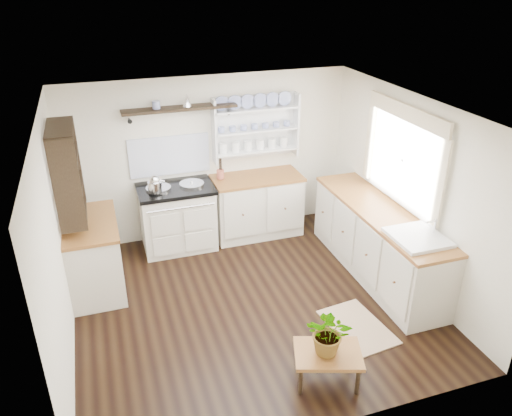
% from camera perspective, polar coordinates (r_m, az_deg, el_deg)
% --- Properties ---
extents(floor, '(4.00, 3.80, 0.01)m').
position_cam_1_polar(floor, '(6.02, -0.50, -10.65)').
color(floor, black).
rests_on(floor, ground).
extents(wall_back, '(4.00, 0.02, 2.30)m').
position_cam_1_polar(wall_back, '(7.10, -5.30, 5.76)').
color(wall_back, silver).
rests_on(wall_back, ground).
extents(wall_right, '(0.02, 3.80, 2.30)m').
position_cam_1_polar(wall_right, '(6.26, 17.17, 1.82)').
color(wall_right, silver).
rests_on(wall_right, ground).
extents(wall_left, '(0.02, 3.80, 2.30)m').
position_cam_1_polar(wall_left, '(5.23, -21.93, -3.89)').
color(wall_left, silver).
rests_on(wall_left, ground).
extents(ceiling, '(4.00, 3.80, 0.01)m').
position_cam_1_polar(ceiling, '(5.00, -0.60, 11.02)').
color(ceiling, white).
rests_on(ceiling, wall_back).
extents(window, '(0.08, 1.55, 1.22)m').
position_cam_1_polar(window, '(6.19, 16.50, 5.81)').
color(window, white).
rests_on(window, wall_right).
extents(aga_cooker, '(1.02, 0.71, 0.94)m').
position_cam_1_polar(aga_cooker, '(6.97, -8.95, -0.99)').
color(aga_cooker, beige).
rests_on(aga_cooker, floor).
extents(back_cabinets, '(1.27, 0.63, 0.90)m').
position_cam_1_polar(back_cabinets, '(7.25, 0.10, 0.40)').
color(back_cabinets, beige).
rests_on(back_cabinets, floor).
extents(right_cabinets, '(0.62, 2.43, 0.90)m').
position_cam_1_polar(right_cabinets, '(6.48, 13.69, -3.73)').
color(right_cabinets, beige).
rests_on(right_cabinets, floor).
extents(belfast_sink, '(0.55, 0.60, 0.45)m').
position_cam_1_polar(belfast_sink, '(5.78, 17.84, -4.24)').
color(belfast_sink, white).
rests_on(belfast_sink, right_cabinets).
extents(left_cabinets, '(0.62, 1.13, 0.90)m').
position_cam_1_polar(left_cabinets, '(6.33, -18.00, -5.07)').
color(left_cabinets, beige).
rests_on(left_cabinets, floor).
extents(plate_rack, '(1.20, 0.22, 0.90)m').
position_cam_1_polar(plate_rack, '(7.10, -0.19, 9.34)').
color(plate_rack, white).
rests_on(plate_rack, wall_back).
extents(high_shelf, '(1.50, 0.29, 0.16)m').
position_cam_1_polar(high_shelf, '(6.68, -8.71, 11.12)').
color(high_shelf, black).
rests_on(high_shelf, wall_back).
extents(left_shelving, '(0.28, 0.80, 1.05)m').
position_cam_1_polar(left_shelving, '(5.87, -20.80, 3.92)').
color(left_shelving, black).
rests_on(left_shelving, wall_left).
extents(kettle, '(0.18, 0.18, 0.23)m').
position_cam_1_polar(kettle, '(6.59, -11.50, 2.71)').
color(kettle, silver).
rests_on(kettle, aga_cooker).
extents(utensil_crock, '(0.11, 0.11, 0.12)m').
position_cam_1_polar(utensil_crock, '(6.98, -4.10, 3.87)').
color(utensil_crock, '#AA513E').
rests_on(utensil_crock, back_cabinets).
extents(center_table, '(0.73, 0.62, 0.34)m').
position_cam_1_polar(center_table, '(4.92, 8.20, -16.38)').
color(center_table, brown).
rests_on(center_table, floor).
extents(potted_plant, '(0.54, 0.53, 0.46)m').
position_cam_1_polar(potted_plant, '(4.74, 8.41, -13.93)').
color(potted_plant, '#3F7233').
rests_on(potted_plant, center_table).
extents(floor_rug, '(0.64, 0.91, 0.02)m').
position_cam_1_polar(floor_rug, '(5.75, 11.53, -13.17)').
color(floor_rug, olive).
rests_on(floor_rug, floor).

